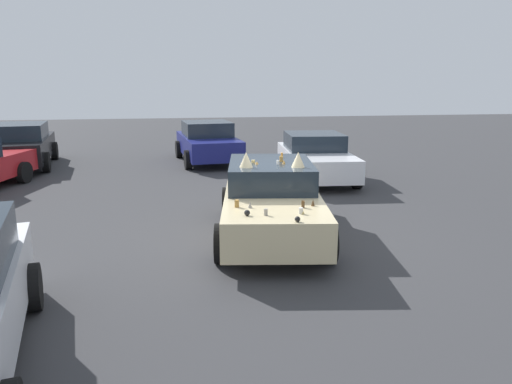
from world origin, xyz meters
TOP-DOWN VIEW (x-y plane):
  - ground_plane at (0.00, 0.00)m, footprint 60.00×60.00m
  - art_car_decorated at (0.10, -0.01)m, footprint 4.65×2.48m
  - parked_sedan_far_left at (5.24, -2.37)m, footprint 4.31×2.29m
  - parked_sedan_near_left at (8.98, 0.66)m, footprint 4.42×2.42m
  - parked_sedan_behind_left at (8.96, 7.08)m, footprint 4.57×2.39m

SIDE VIEW (x-z plane):
  - ground_plane at x=0.00m, z-range 0.00..0.00m
  - parked_sedan_far_left at x=5.24m, z-range 0.00..1.38m
  - art_car_decorated at x=0.10m, z-range -0.12..1.57m
  - parked_sedan_near_left at x=8.98m, z-range 0.00..1.47m
  - parked_sedan_behind_left at x=8.96m, z-range 0.01..1.52m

